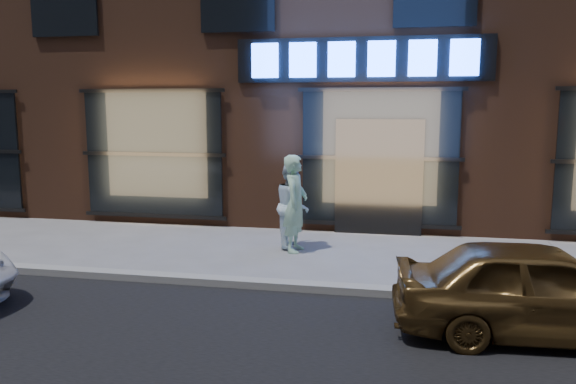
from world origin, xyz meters
TOP-DOWN VIEW (x-y plane):
  - ground at (0.00, 0.00)m, footprint 90.00×90.00m
  - curb at (0.00, 0.00)m, footprint 60.00×0.25m
  - storefront_building at (-0.00, 7.99)m, footprint 30.20×8.28m
  - man_bowtie at (-1.44, 2.20)m, footprint 0.48×0.68m
  - man_cap at (-1.55, 2.51)m, footprint 0.72×0.87m
  - gold_sedan at (2.05, -1.10)m, footprint 3.42×1.54m

SIDE VIEW (x-z plane):
  - ground at x=0.00m, z-range 0.00..0.00m
  - curb at x=0.00m, z-range 0.00..0.12m
  - gold_sedan at x=2.05m, z-range 0.00..1.14m
  - man_cap at x=-1.55m, z-range 0.00..1.61m
  - man_bowtie at x=-1.44m, z-range 0.00..1.79m
  - storefront_building at x=0.00m, z-range 0.00..10.30m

